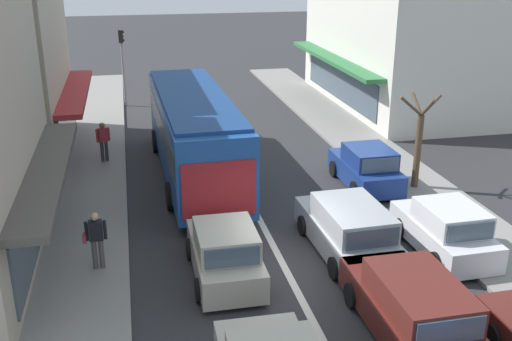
% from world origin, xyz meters
% --- Properties ---
extents(ground_plane, '(140.00, 140.00, 0.00)m').
position_xyz_m(ground_plane, '(0.00, 0.00, 0.00)').
color(ground_plane, '#2D2D30').
extents(lane_centre_line, '(0.20, 28.00, 0.01)m').
position_xyz_m(lane_centre_line, '(0.00, 4.00, 0.00)').
color(lane_centre_line, silver).
rests_on(lane_centre_line, ground).
extents(sidewalk_left, '(5.20, 44.00, 0.14)m').
position_xyz_m(sidewalk_left, '(-6.80, 6.00, 0.07)').
color(sidewalk_left, gray).
rests_on(sidewalk_left, ground).
extents(kerb_right, '(2.80, 44.00, 0.12)m').
position_xyz_m(kerb_right, '(6.20, 6.00, 0.06)').
color(kerb_right, gray).
rests_on(kerb_right, ground).
extents(building_right_far, '(9.04, 13.14, 7.47)m').
position_xyz_m(building_right_far, '(11.48, 16.72, 3.73)').
color(building_right_far, silver).
rests_on(building_right_far, ground).
extents(city_bus, '(2.91, 10.91, 3.23)m').
position_xyz_m(city_bus, '(-1.56, 7.69, 1.88)').
color(city_bus, '#1E4C99').
rests_on(city_bus, ground).
extents(wagon_queue_far_back, '(2.03, 4.54, 1.58)m').
position_xyz_m(wagon_queue_far_back, '(1.99, 0.45, 0.75)').
color(wagon_queue_far_back, '#9EA3A8').
rests_on(wagon_queue_far_back, ground).
extents(hatchback_queue_gap_filler, '(1.83, 3.71, 1.54)m').
position_xyz_m(hatchback_queue_gap_filler, '(-1.69, -0.11, 0.71)').
color(hatchback_queue_gap_filler, '#B7B29E').
rests_on(hatchback_queue_gap_filler, ground).
extents(wagon_behind_bus_near, '(1.96, 4.51, 1.58)m').
position_xyz_m(wagon_behind_bus_near, '(1.97, -3.63, 0.75)').
color(wagon_behind_bus_near, '#561E19').
rests_on(wagon_behind_bus_near, ground).
extents(parked_hatchback_kerb_second, '(1.87, 3.73, 1.54)m').
position_xyz_m(parked_hatchback_kerb_second, '(4.72, -0.08, 0.71)').
color(parked_hatchback_kerb_second, silver).
rests_on(parked_hatchback_kerb_second, ground).
extents(parked_hatchback_kerb_third, '(1.83, 3.70, 1.54)m').
position_xyz_m(parked_hatchback_kerb_third, '(4.49, 5.31, 0.71)').
color(parked_hatchback_kerb_third, navy).
rests_on(parked_hatchback_kerb_third, ground).
extents(traffic_light_downstreet, '(0.33, 0.24, 4.20)m').
position_xyz_m(traffic_light_downstreet, '(-4.07, 19.58, 2.85)').
color(traffic_light_downstreet, gray).
rests_on(traffic_light_downstreet, ground).
extents(street_tree_right, '(1.57, 1.61, 3.55)m').
position_xyz_m(street_tree_right, '(6.10, 4.61, 1.75)').
color(street_tree_right, brown).
rests_on(street_tree_right, ground).
extents(pedestrian_with_handbag_near, '(0.65, 0.25, 1.63)m').
position_xyz_m(pedestrian_with_handbag_near, '(-5.01, 0.86, 1.07)').
color(pedestrian_with_handbag_near, '#4C4742').
rests_on(pedestrian_with_handbag_near, sidewalk_left).
extents(pedestrian_browsing_midblock, '(0.54, 0.33, 1.63)m').
position_xyz_m(pedestrian_browsing_midblock, '(-5.01, 9.78, 1.07)').
color(pedestrian_browsing_midblock, '#333338').
rests_on(pedestrian_browsing_midblock, sidewalk_left).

